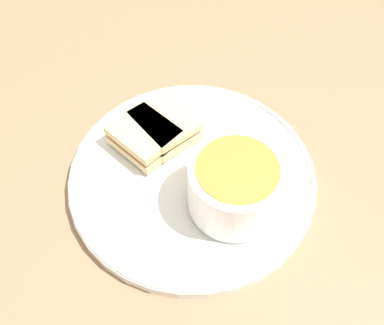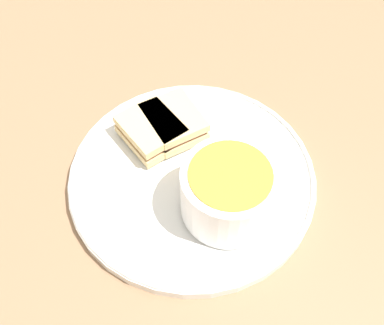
{
  "view_description": "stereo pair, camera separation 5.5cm",
  "coord_description": "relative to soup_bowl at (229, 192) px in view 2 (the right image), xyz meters",
  "views": [
    {
      "loc": [
        -0.31,
        -0.09,
        0.49
      ],
      "look_at": [
        0.0,
        0.0,
        0.04
      ],
      "focal_mm": 42.0,
      "sensor_mm": 36.0,
      "label": 1
    },
    {
      "loc": [
        -0.29,
        -0.14,
        0.49
      ],
      "look_at": [
        0.0,
        0.0,
        0.04
      ],
      "focal_mm": 42.0,
      "sensor_mm": 36.0,
      "label": 2
    }
  ],
  "objects": [
    {
      "name": "sandwich_half_near",
      "position": [
        0.08,
        0.11,
        -0.02
      ],
      "size": [
        0.1,
        0.1,
        0.03
      ],
      "rotation": [
        0.0,
        0.0,
        0.97
      ],
      "color": "#DBBC7F",
      "rests_on": "plate"
    },
    {
      "name": "sandwich_half_far",
      "position": [
        0.05,
        0.13,
        -0.02
      ],
      "size": [
        0.09,
        0.1,
        0.03
      ],
      "rotation": [
        0.0,
        0.0,
        1.11
      ],
      "color": "#DBBC7F",
      "rests_on": "plate"
    },
    {
      "name": "plate",
      "position": [
        0.03,
        0.06,
        -0.05
      ],
      "size": [
        0.31,
        0.31,
        0.02
      ],
      "color": "white",
      "rests_on": "ground_plane"
    },
    {
      "name": "spoon",
      "position": [
        0.09,
        -0.02,
        -0.03
      ],
      "size": [
        0.11,
        0.03,
        0.01
      ],
      "rotation": [
        0.0,
        0.0,
        6.4
      ],
      "color": "silver",
      "rests_on": "plate"
    },
    {
      "name": "soup_bowl",
      "position": [
        0.0,
        0.0,
        0.0
      ],
      "size": [
        0.11,
        0.11,
        0.07
      ],
      "color": "white",
      "rests_on": "plate"
    },
    {
      "name": "ground_plane",
      "position": [
        0.03,
        0.06,
        -0.05
      ],
      "size": [
        2.4,
        2.4,
        0.0
      ],
      "primitive_type": "plane",
      "color": "#8E6B4C"
    }
  ]
}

